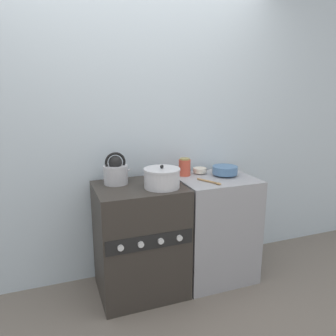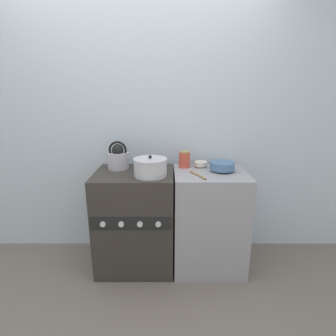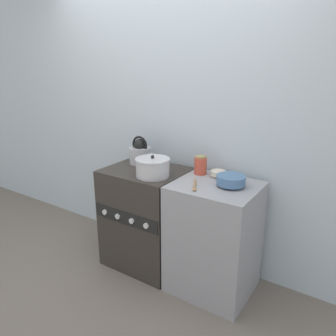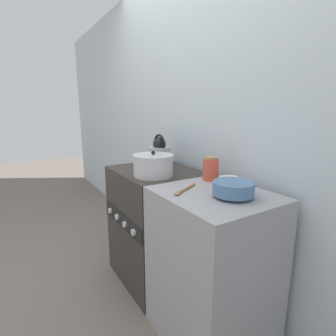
{
  "view_description": "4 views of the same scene",
  "coord_description": "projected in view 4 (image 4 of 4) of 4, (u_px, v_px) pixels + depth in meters",
  "views": [
    {
      "loc": [
        -0.63,
        -2.05,
        1.62
      ],
      "look_at": [
        0.25,
        0.3,
        1.01
      ],
      "focal_mm": 35.0,
      "sensor_mm": 36.0,
      "label": 1
    },
    {
      "loc": [
        0.3,
        -1.88,
        1.54
      ],
      "look_at": [
        0.29,
        0.27,
        0.93
      ],
      "focal_mm": 28.0,
      "sensor_mm": 36.0,
      "label": 2
    },
    {
      "loc": [
        1.62,
        -1.82,
        1.76
      ],
      "look_at": [
        0.26,
        0.24,
        0.96
      ],
      "focal_mm": 35.0,
      "sensor_mm": 36.0,
      "label": 3
    },
    {
      "loc": [
        1.67,
        -0.65,
        1.34
      ],
      "look_at": [
        0.22,
        0.25,
        0.95
      ],
      "focal_mm": 28.0,
      "sensor_mm": 36.0,
      "label": 4
    }
  ],
  "objects": [
    {
      "name": "ground_plane",
      "position": [
        125.0,
        287.0,
        2.02
      ],
      "size": [
        12.0,
        12.0,
        0.0
      ],
      "primitive_type": "plane",
      "color": "#70665B"
    },
    {
      "name": "wall_back",
      "position": [
        194.0,
        121.0,
        2.07
      ],
      "size": [
        7.0,
        0.06,
        2.5
      ],
      "color": "silver",
      "rests_on": "ground_plane"
    },
    {
      "name": "stove",
      "position": [
        156.0,
        225.0,
        2.06
      ],
      "size": [
        0.67,
        0.58,
        0.89
      ],
      "color": "#332D28",
      "rests_on": "ground_plane"
    },
    {
      "name": "counter",
      "position": [
        212.0,
        267.0,
        1.51
      ],
      "size": [
        0.62,
        0.55,
        0.9
      ],
      "color": "#99999E",
      "rests_on": "ground_plane"
    },
    {
      "name": "kettle",
      "position": [
        160.0,
        153.0,
        2.13
      ],
      "size": [
        0.23,
        0.19,
        0.25
      ],
      "color": "#B2B2B7",
      "rests_on": "stove"
    },
    {
      "name": "cooking_pot",
      "position": [
        153.0,
        165.0,
        1.77
      ],
      "size": [
        0.28,
        0.28,
        0.18
      ],
      "color": "silver",
      "rests_on": "stove"
    },
    {
      "name": "enamel_bowl",
      "position": [
        233.0,
        188.0,
        1.33
      ],
      "size": [
        0.21,
        0.21,
        0.08
      ],
      "color": "#4C729E",
      "rests_on": "counter"
    },
    {
      "name": "small_ceramic_bowl",
      "position": [
        229.0,
        181.0,
        1.55
      ],
      "size": [
        0.12,
        0.12,
        0.05
      ],
      "color": "beige",
      "rests_on": "counter"
    },
    {
      "name": "storage_jar",
      "position": [
        211.0,
        169.0,
        1.66
      ],
      "size": [
        0.1,
        0.1,
        0.15
      ],
      "color": "#CC4C38",
      "rests_on": "counter"
    },
    {
      "name": "wooden_spoon",
      "position": [
        184.0,
        190.0,
        1.44
      ],
      "size": [
        0.12,
        0.21,
        0.02
      ],
      "color": "#A37A4C",
      "rests_on": "counter"
    }
  ]
}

